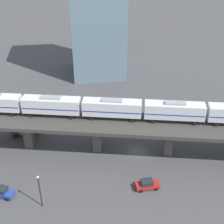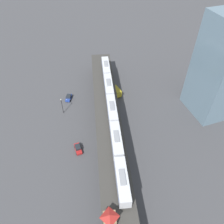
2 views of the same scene
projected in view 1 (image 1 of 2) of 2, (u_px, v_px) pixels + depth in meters
name	position (u px, v px, depth m)	size (l,w,h in m)	color
ground_plane	(137.00, 152.00, 67.15)	(400.00, 400.00, 0.00)	#424244
elevated_viaduct	(137.00, 127.00, 63.79)	(28.73, 91.55, 7.46)	#393733
subway_train	(112.00, 108.00, 63.49)	(16.66, 61.45, 4.45)	silver
street_car_red	(147.00, 184.00, 57.61)	(2.04, 4.45, 1.89)	#AD1E1E
street_car_blue	(2.00, 192.00, 56.07)	(3.42, 4.75, 1.89)	#233D93
delivery_truck	(27.00, 127.00, 72.26)	(3.40, 7.47, 3.20)	#333338
street_lamp	(40.00, 189.00, 52.39)	(0.44, 0.44, 6.94)	black
office_tower	(97.00, 17.00, 92.91)	(16.00, 16.00, 36.00)	slate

